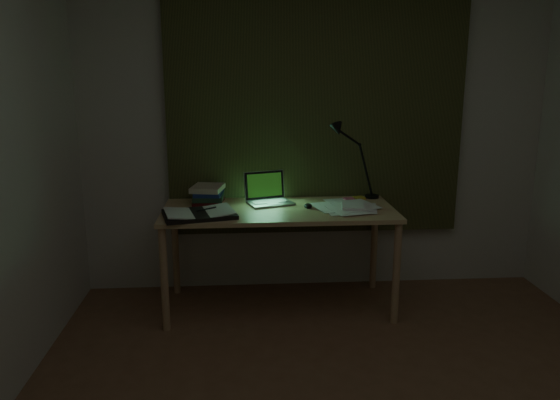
# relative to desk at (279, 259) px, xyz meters

# --- Properties ---
(wall_back) EXTENTS (3.50, 0.00, 2.50)m
(wall_back) POSITION_rel_desk_xyz_m (0.31, 0.43, 0.88)
(wall_back) COLOR beige
(wall_back) RESTS_ON ground
(curtain) EXTENTS (2.20, 0.06, 2.00)m
(curtain) POSITION_rel_desk_xyz_m (0.31, 0.39, 1.08)
(curtain) COLOR #2B2E17
(curtain) RESTS_ON wall_back
(desk) EXTENTS (1.60, 0.70, 0.73)m
(desk) POSITION_rel_desk_xyz_m (0.00, 0.00, 0.00)
(desk) COLOR tan
(desk) RESTS_ON floor
(laptop) EXTENTS (0.40, 0.42, 0.22)m
(laptop) POSITION_rel_desk_xyz_m (-0.05, 0.14, 0.48)
(laptop) COLOR #A4A4A8
(laptop) RESTS_ON desk
(open_textbook) EXTENTS (0.52, 0.42, 0.04)m
(open_textbook) POSITION_rel_desk_xyz_m (-0.53, -0.17, 0.38)
(open_textbook) COLOR silver
(open_textbook) RESTS_ON desk
(book_stack) EXTENTS (0.25, 0.28, 0.13)m
(book_stack) POSITION_rel_desk_xyz_m (-0.50, 0.20, 0.43)
(book_stack) COLOR silver
(book_stack) RESTS_ON desk
(loose_papers) EXTENTS (0.44, 0.46, 0.02)m
(loose_papers) POSITION_rel_desk_xyz_m (0.46, 0.00, 0.38)
(loose_papers) COLOR white
(loose_papers) RESTS_ON desk
(mouse) EXTENTS (0.06, 0.09, 0.03)m
(mouse) POSITION_rel_desk_xyz_m (0.20, -0.01, 0.38)
(mouse) COLOR black
(mouse) RESTS_ON desk
(sticky_yellow) EXTENTS (0.09, 0.09, 0.02)m
(sticky_yellow) POSITION_rel_desk_xyz_m (0.62, 0.25, 0.37)
(sticky_yellow) COLOR gold
(sticky_yellow) RESTS_ON desk
(sticky_pink) EXTENTS (0.08, 0.08, 0.02)m
(sticky_pink) POSITION_rel_desk_xyz_m (0.53, 0.22, 0.37)
(sticky_pink) COLOR #F35E87
(sticky_pink) RESTS_ON desk
(desk_lamp) EXTENTS (0.37, 0.29, 0.56)m
(desk_lamp) POSITION_rel_desk_xyz_m (0.72, 0.28, 0.64)
(desk_lamp) COLOR black
(desk_lamp) RESTS_ON desk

